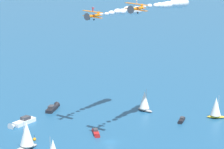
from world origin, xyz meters
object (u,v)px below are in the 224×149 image
object	(u,v)px
motorboat_outer_ring_a	(96,133)
biplane_lead	(136,8)
sailboat_near_centre	(216,108)
sailboat_inshore	(27,135)
biplane_wingman	(93,15)
wingwalker_wingman	(93,9)
motorboat_far_port	(181,120)
motorboat_ahead	(53,108)
marker_buoy	(34,139)
sailboat_far_stbd	(145,101)
wingwalker_lead	(137,1)
motorboat_mid_cluster	(21,123)

from	to	relation	value
motorboat_outer_ring_a	biplane_lead	xyz separation A→B (m)	(-13.76, -10.35, 42.52)
sailboat_near_centre	sailboat_inshore	world-z (taller)	sailboat_inshore
biplane_wingman	sailboat_inshore	bearing A→B (deg)	116.17
motorboat_outer_ring_a	biplane_wingman	xyz separation A→B (m)	(1.55, 0.62, 38.97)
sailboat_inshore	wingwalker_wingman	xyz separation A→B (m)	(10.60, -21.86, 37.08)
motorboat_far_port	motorboat_ahead	world-z (taller)	motorboat_ahead
marker_buoy	sailboat_far_stbd	bearing A→B (deg)	-58.94
motorboat_ahead	sailboat_far_stbd	bearing A→B (deg)	-101.15
sailboat_far_stbd	motorboat_outer_ring_a	xyz separation A→B (m)	(-22.69, 21.30, -3.53)
sailboat_inshore	wingwalker_lead	size ratio (longest dim) A/B	5.67
sailboat_far_stbd	motorboat_ahead	bearing A→B (deg)	78.85
sailboat_near_centre	motorboat_outer_ring_a	xyz separation A→B (m)	(-10.69, 45.53, -3.50)
wingwalker_lead	biplane_wingman	xyz separation A→B (m)	(15.41, 11.06, -5.74)
biplane_lead	sailboat_far_stbd	bearing A→B (deg)	-16.72
motorboat_outer_ring_a	wingwalker_wingman	bearing A→B (deg)	20.08
sailboat_inshore	motorboat_outer_ring_a	size ratio (longest dim) A/B	1.44
sailboat_near_centre	motorboat_far_port	bearing A→B (deg)	99.13
biplane_lead	wingwalker_lead	xyz separation A→B (m)	(-0.10, -0.09, 2.19)
sailboat_near_centre	sailboat_inshore	bearing A→B (deg)	106.28
motorboat_ahead	marker_buoy	bearing A→B (deg)	168.16
sailboat_near_centre	motorboat_mid_cluster	world-z (taller)	sailboat_near_centre
motorboat_far_port	biplane_wingman	world-z (taller)	biplane_wingman
sailboat_far_stbd	wingwalker_wingman	world-z (taller)	wingwalker_wingman
wingwalker_lead	biplane_lead	bearing A→B (deg)	42.51
motorboat_mid_cluster	wingwalker_wingman	distance (m)	49.09
biplane_lead	motorboat_mid_cluster	bearing A→B (deg)	52.74
motorboat_outer_ring_a	sailboat_far_stbd	bearing A→B (deg)	-43.19
wingwalker_wingman	wingwalker_lead	bearing A→B (deg)	-144.38
motorboat_ahead	sailboat_near_centre	bearing A→B (deg)	-107.71
biplane_wingman	sailboat_near_centre	bearing A→B (deg)	-78.80
sailboat_inshore	motorboat_mid_cluster	bearing A→B (deg)	7.05
sailboat_far_stbd	motorboat_ahead	world-z (taller)	sailboat_far_stbd
sailboat_inshore	biplane_wingman	xyz separation A→B (m)	(10.70, -21.77, 34.93)
motorboat_mid_cluster	sailboat_near_centre	bearing A→B (deg)	-92.08
sailboat_inshore	motorboat_outer_ring_a	bearing A→B (deg)	-67.78
sailboat_near_centre	biplane_wingman	size ratio (longest dim) A/B	1.34
sailboat_near_centre	sailboat_inshore	distance (m)	70.76
wingwalker_lead	motorboat_outer_ring_a	bearing A→B (deg)	36.99
motorboat_mid_cluster	marker_buoy	xyz separation A→B (m)	(-15.60, -4.89, -0.48)
sailboat_near_centre	motorboat_mid_cluster	bearing A→B (deg)	87.92
biplane_wingman	wingwalker_wingman	bearing A→B (deg)	-137.59
sailboat_near_centre	wingwalker_wingman	size ratio (longest dim) A/B	5.77
sailboat_near_centre	motorboat_mid_cluster	xyz separation A→B (m)	(2.56, 70.69, -3.17)
sailboat_inshore	wingwalker_lead	bearing A→B (deg)	-98.18
wingwalker_lead	biplane_wingman	distance (m)	19.82
sailboat_far_stbd	wingwalker_lead	distance (m)	56.12
marker_buoy	wingwalker_lead	world-z (taller)	wingwalker_lead
wingwalker_lead	wingwalker_wingman	bearing A→B (deg)	35.62
biplane_wingman	motorboat_far_port	bearing A→B (deg)	-77.94
sailboat_far_stbd	sailboat_inshore	size ratio (longest dim) A/B	0.89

